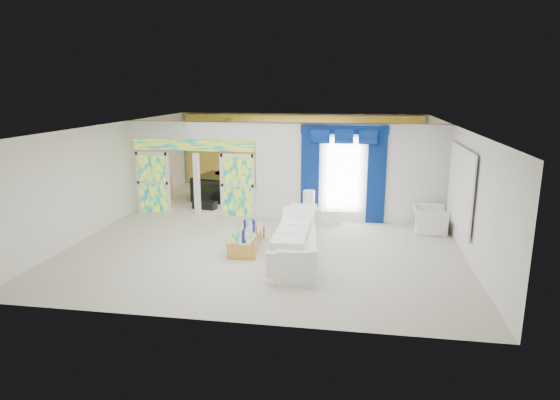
% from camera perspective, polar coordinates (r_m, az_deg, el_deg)
% --- Properties ---
extents(floor, '(12.00, 12.00, 0.00)m').
position_cam_1_polar(floor, '(14.25, -0.43, -3.16)').
color(floor, '#B7AF9E').
rests_on(floor, ground).
extents(dividing_wall, '(5.70, 0.18, 3.00)m').
position_cam_1_polar(dividing_wall, '(14.69, 8.53, 3.22)').
color(dividing_wall, white).
rests_on(dividing_wall, ground).
extents(dividing_header, '(4.30, 0.18, 0.55)m').
position_cam_1_polar(dividing_header, '(15.40, -10.43, 8.21)').
color(dividing_header, white).
rests_on(dividing_header, dividing_wall).
extents(stained_panel_left, '(0.95, 0.04, 2.00)m').
position_cam_1_polar(stained_panel_left, '(16.17, -14.95, 2.04)').
color(stained_panel_left, '#994C3F').
rests_on(stained_panel_left, ground).
extents(stained_panel_right, '(0.95, 0.04, 2.00)m').
position_cam_1_polar(stained_panel_right, '(15.24, -5.10, 1.77)').
color(stained_panel_right, '#994C3F').
rests_on(stained_panel_right, ground).
extents(stained_transom, '(4.00, 0.05, 0.35)m').
position_cam_1_polar(stained_transom, '(15.45, -10.36, 6.46)').
color(stained_transom, '#994C3F').
rests_on(stained_transom, dividing_header).
extents(window_pane, '(1.00, 0.02, 2.30)m').
position_cam_1_polar(window_pane, '(14.60, 7.54, 2.99)').
color(window_pane, white).
rests_on(window_pane, dividing_wall).
extents(blue_drape_left, '(0.55, 0.10, 2.80)m').
position_cam_1_polar(blue_drape_left, '(14.64, 3.61, 2.91)').
color(blue_drape_left, '#04164D').
rests_on(blue_drape_left, ground).
extents(blue_drape_right, '(0.55, 0.10, 2.80)m').
position_cam_1_polar(blue_drape_right, '(14.59, 11.46, 2.63)').
color(blue_drape_right, '#04164D').
rests_on(blue_drape_right, ground).
extents(blue_pelmet, '(2.60, 0.12, 0.25)m').
position_cam_1_polar(blue_pelmet, '(14.39, 7.70, 8.34)').
color(blue_pelmet, '#04164D').
rests_on(blue_pelmet, dividing_wall).
extents(wall_mirror, '(0.04, 2.70, 1.90)m').
position_cam_1_polar(wall_mirror, '(12.99, 20.80, 1.38)').
color(wall_mirror, white).
rests_on(wall_mirror, ground).
extents(gold_curtains, '(9.70, 0.12, 2.90)m').
position_cam_1_polar(gold_curtains, '(19.66, 2.44, 5.91)').
color(gold_curtains, gold).
rests_on(gold_curtains, ground).
extents(white_sofa, '(1.27, 4.01, 0.75)m').
position_cam_1_polar(white_sofa, '(11.80, 2.12, -4.80)').
color(white_sofa, white).
rests_on(white_sofa, ground).
extents(coffee_table, '(0.81, 1.89, 0.41)m').
position_cam_1_polar(coffee_table, '(12.36, -3.96, -4.81)').
color(coffee_table, '#BA8F3A').
rests_on(coffee_table, ground).
extents(console_table, '(1.33, 0.55, 0.43)m').
position_cam_1_polar(console_table, '(14.53, 4.61, -1.98)').
color(console_table, white).
rests_on(console_table, ground).
extents(table_lamp, '(0.36, 0.36, 0.58)m').
position_cam_1_polar(table_lamp, '(14.43, 3.46, 0.00)').
color(table_lamp, silver).
rests_on(table_lamp, console_table).
extents(armchair, '(1.04, 1.17, 0.72)m').
position_cam_1_polar(armchair, '(14.34, 17.38, -2.19)').
color(armchair, white).
rests_on(armchair, ground).
extents(grand_piano, '(1.63, 1.96, 0.88)m').
position_cam_1_polar(grand_piano, '(17.86, -7.44, 1.59)').
color(grand_piano, black).
rests_on(grand_piano, ground).
extents(piano_bench, '(0.86, 0.46, 0.27)m').
position_cam_1_polar(piano_bench, '(16.44, -8.98, -0.58)').
color(piano_bench, black).
rests_on(piano_bench, ground).
extents(tv_console, '(0.65, 0.61, 0.81)m').
position_cam_1_polar(tv_console, '(18.00, -13.89, 1.29)').
color(tv_console, '#AE7F57').
rests_on(tv_console, ground).
extents(chandelier, '(0.60, 0.60, 0.60)m').
position_cam_1_polar(chandelier, '(17.53, -6.08, 8.72)').
color(chandelier, gold).
rests_on(chandelier, ceiling).
extents(decanters, '(0.21, 1.24, 0.29)m').
position_cam_1_polar(decanters, '(12.26, -3.93, -3.50)').
color(decanters, navy).
rests_on(decanters, coffee_table).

